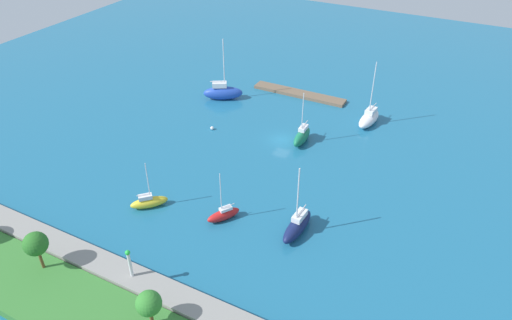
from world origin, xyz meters
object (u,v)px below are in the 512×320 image
(sailboat_red_lone_south, at_px, (224,214))
(mooring_buoy_white, at_px, (212,128))
(pier_dock, at_px, (299,94))
(sailboat_yellow_lone_north, at_px, (149,202))
(harbor_beacon, at_px, (129,261))
(park_tree_mideast, at_px, (149,304))
(sailboat_green_west_end, at_px, (302,136))
(sailboat_blue_east_end, at_px, (223,92))
(sailboat_white_center_basin, at_px, (369,118))
(park_tree_center, at_px, (36,244))
(sailboat_navy_along_channel, at_px, (297,225))

(sailboat_red_lone_south, bearing_deg, mooring_buoy_white, -111.63)
(pier_dock, height_order, sailboat_yellow_lone_north, sailboat_yellow_lone_north)
(harbor_beacon, xyz_separation_m, sailboat_red_lone_south, (-3.15, -14.03, -2.79))
(park_tree_mideast, xyz_separation_m, mooring_buoy_white, (16.13, -36.71, -3.70))
(harbor_beacon, bearing_deg, mooring_buoy_white, -72.31)
(harbor_beacon, bearing_deg, sailboat_green_west_end, -97.30)
(mooring_buoy_white, bearing_deg, sailboat_green_west_end, -167.99)
(sailboat_blue_east_end, distance_m, mooring_buoy_white, 11.75)
(sailboat_white_center_basin, bearing_deg, park_tree_center, -17.60)
(park_tree_center, xyz_separation_m, mooring_buoy_white, (0.65, -36.41, -4.31))
(sailboat_white_center_basin, xyz_separation_m, sailboat_navy_along_channel, (-0.06, 31.20, 0.00))
(sailboat_white_center_basin, bearing_deg, pier_dock, -101.55)
(harbor_beacon, distance_m, sailboat_yellow_lone_north, 13.79)
(park_tree_center, bearing_deg, sailboat_red_lone_south, -126.76)
(sailboat_green_west_end, height_order, sailboat_red_lone_south, sailboat_green_west_end)
(sailboat_green_west_end, bearing_deg, sailboat_yellow_lone_north, -26.26)
(sailboat_green_west_end, relative_size, sailboat_red_lone_south, 1.23)
(park_tree_mideast, relative_size, sailboat_red_lone_south, 0.58)
(pier_dock, bearing_deg, sailboat_red_lone_south, 98.69)
(park_tree_center, bearing_deg, sailboat_yellow_lone_north, -100.92)
(sailboat_white_center_basin, bearing_deg, sailboat_blue_east_end, -76.48)
(sailboat_red_lone_south, bearing_deg, sailboat_blue_east_end, -116.28)
(park_tree_center, relative_size, sailboat_yellow_lone_north, 0.70)
(sailboat_green_west_end, bearing_deg, mooring_buoy_white, -79.01)
(harbor_beacon, bearing_deg, sailboat_navy_along_channel, -127.84)
(harbor_beacon, relative_size, mooring_buoy_white, 6.18)
(sailboat_white_center_basin, height_order, sailboat_red_lone_south, sailboat_white_center_basin)
(park_tree_center, xyz_separation_m, sailboat_red_lone_south, (-13.03, -17.44, -3.83))
(park_tree_center, distance_m, mooring_buoy_white, 36.67)
(sailboat_yellow_lone_north, xyz_separation_m, sailboat_red_lone_south, (-10.14, -2.46, -0.05))
(pier_dock, distance_m, park_tree_mideast, 56.68)
(pier_dock, xyz_separation_m, sailboat_navy_along_channel, (-15.25, 36.06, 0.82))
(sailboat_navy_along_channel, bearing_deg, sailboat_yellow_lone_north, -73.76)
(pier_dock, relative_size, sailboat_navy_along_channel, 1.84)
(sailboat_white_center_basin, relative_size, sailboat_red_lone_south, 1.57)
(harbor_beacon, distance_m, park_tree_center, 10.50)
(sailboat_red_lone_south, relative_size, mooring_buoy_white, 12.11)
(sailboat_yellow_lone_north, xyz_separation_m, sailboat_green_west_end, (-11.63, -24.66, 0.37))
(harbor_beacon, distance_m, sailboat_green_west_end, 36.60)
(harbor_beacon, xyz_separation_m, sailboat_navy_along_channel, (-12.57, -16.18, -2.46))
(park_tree_center, xyz_separation_m, sailboat_yellow_lone_north, (-2.89, -14.98, -3.78))
(pier_dock, bearing_deg, sailboat_white_center_basin, 162.27)
(harbor_beacon, relative_size, sailboat_yellow_lone_north, 0.53)
(sailboat_navy_along_channel, bearing_deg, sailboat_blue_east_end, -132.26)
(mooring_buoy_white, bearing_deg, pier_dock, -112.18)
(sailboat_blue_east_end, xyz_separation_m, sailboat_green_west_end, (-19.51, 7.63, -0.24))
(park_tree_center, bearing_deg, sailboat_navy_along_channel, -138.88)
(park_tree_center, height_order, park_tree_mideast, park_tree_center)
(park_tree_mideast, bearing_deg, park_tree_center, -1.12)
(sailboat_white_center_basin, bearing_deg, park_tree_mideast, -1.51)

